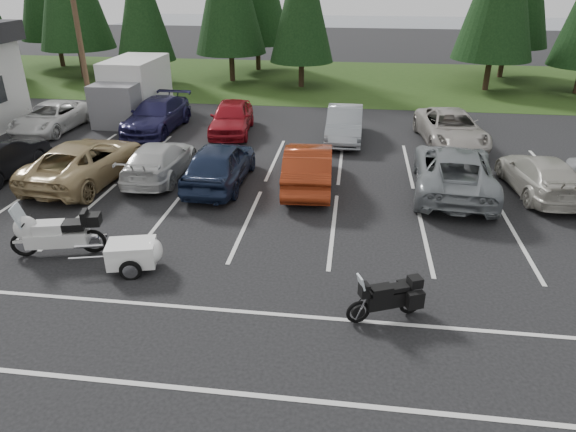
% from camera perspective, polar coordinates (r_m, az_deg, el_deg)
% --- Properties ---
extents(ground, '(120.00, 120.00, 0.00)m').
position_cam_1_polar(ground, '(15.25, -7.25, -2.36)').
color(ground, black).
rests_on(ground, ground).
extents(grass_strip, '(80.00, 16.00, 0.01)m').
position_cam_1_polar(grass_strip, '(37.83, 1.88, 14.92)').
color(grass_strip, '#213B12').
rests_on(grass_strip, ground).
extents(lake_water, '(70.00, 50.00, 0.02)m').
position_cam_1_polar(lake_water, '(68.35, 8.21, 19.57)').
color(lake_water, slate).
rests_on(lake_water, ground).
extents(utility_pole, '(1.60, 0.26, 9.00)m').
position_cam_1_polar(utility_pole, '(28.56, -22.39, 19.11)').
color(utility_pole, '#473321').
rests_on(utility_pole, ground).
extents(box_truck, '(2.40, 5.60, 2.90)m').
position_cam_1_polar(box_truck, '(28.58, -17.21, 13.20)').
color(box_truck, silver).
rests_on(box_truck, ground).
extents(stall_markings, '(32.00, 16.00, 0.01)m').
position_cam_1_polar(stall_markings, '(16.98, -5.62, 0.81)').
color(stall_markings, silver).
rests_on(stall_markings, ground).
extents(conifer_3, '(3.87, 3.87, 9.02)m').
position_cam_1_polar(conifer_3, '(37.21, -16.07, 22.02)').
color(conifer_3, '#332316').
rests_on(conifer_3, ground).
extents(car_near_1, '(1.59, 4.35, 1.42)m').
position_cam_1_polar(car_near_1, '(22.23, -29.34, 5.62)').
color(car_near_1, black).
rests_on(car_near_1, ground).
extents(car_near_2, '(2.99, 5.71, 1.53)m').
position_cam_1_polar(car_near_2, '(20.37, -21.58, 5.72)').
color(car_near_2, tan).
rests_on(car_near_2, ground).
extents(car_near_3, '(1.95, 4.61, 1.33)m').
position_cam_1_polar(car_near_3, '(19.95, -14.08, 6.06)').
color(car_near_3, silver).
rests_on(car_near_3, ground).
extents(car_near_4, '(1.97, 4.74, 1.61)m').
position_cam_1_polar(car_near_4, '(18.73, -7.60, 5.78)').
color(car_near_4, '#192440').
rests_on(car_near_4, ground).
extents(car_near_5, '(1.90, 4.81, 1.56)m').
position_cam_1_polar(car_near_5, '(18.43, 2.29, 5.58)').
color(car_near_5, maroon).
rests_on(car_near_5, ground).
extents(car_near_6, '(3.14, 5.94, 1.59)m').
position_cam_1_polar(car_near_6, '(18.89, 17.95, 4.88)').
color(car_near_6, gray).
rests_on(car_near_6, ground).
extents(car_near_7, '(2.27, 4.75, 1.34)m').
position_cam_1_polar(car_near_7, '(19.92, 26.21, 4.10)').
color(car_near_7, '#B1ADA2').
rests_on(car_near_7, ground).
extents(car_far_0, '(2.37, 4.87, 1.33)m').
position_cam_1_polar(car_far_0, '(27.70, -24.84, 9.93)').
color(car_far_0, white).
rests_on(car_far_0, ground).
extents(car_far_1, '(2.30, 5.23, 1.50)m').
position_cam_1_polar(car_far_1, '(26.05, -14.38, 10.80)').
color(car_far_1, '#1E1C47').
rests_on(car_far_1, ground).
extents(car_far_2, '(2.23, 4.66, 1.54)m').
position_cam_1_polar(car_far_2, '(24.96, -6.30, 10.85)').
color(car_far_2, maroon).
rests_on(car_far_2, ground).
extents(car_far_3, '(1.59, 4.51, 1.49)m').
position_cam_1_polar(car_far_3, '(23.92, 6.29, 10.13)').
color(car_far_3, gray).
rests_on(car_far_3, ground).
extents(car_far_4, '(2.97, 5.54, 1.48)m').
position_cam_1_polar(car_far_4, '(24.22, 17.65, 9.27)').
color(car_far_4, '#ADA69E').
rests_on(car_far_4, ground).
extents(touring_motorcycle, '(2.92, 1.50, 1.55)m').
position_cam_1_polar(touring_motorcycle, '(15.25, -24.39, -1.36)').
color(touring_motorcycle, silver).
rests_on(touring_motorcycle, ground).
extents(cargo_trailer, '(1.95, 1.40, 0.82)m').
position_cam_1_polar(cargo_trailer, '(13.96, -16.91, -4.27)').
color(cargo_trailer, white).
rests_on(cargo_trailer, ground).
extents(adventure_motorcycle, '(2.15, 1.45, 1.24)m').
position_cam_1_polar(adventure_motorcycle, '(11.71, 10.83, -8.59)').
color(adventure_motorcycle, black).
rests_on(adventure_motorcycle, ground).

